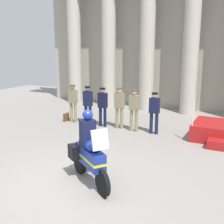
{
  "coord_description": "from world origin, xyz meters",
  "views": [
    {
      "loc": [
        3.92,
        -5.68,
        3.44
      ],
      "look_at": [
        -0.2,
        2.67,
        1.3
      ],
      "focal_mm": 47.19,
      "sensor_mm": 36.0,
      "label": 1
    }
  ],
  "objects_px": {
    "officer_in_row_1": "(88,102)",
    "motorcycle_with_rider": "(89,153)",
    "officer_in_row_5": "(154,110)",
    "officer_in_row_2": "(103,104)",
    "officer_in_row_4": "(134,107)",
    "officer_in_row_0": "(73,100)",
    "officer_in_row_3": "(119,105)",
    "briefcase_on_ground": "(66,117)"
  },
  "relations": [
    {
      "from": "officer_in_row_0",
      "to": "officer_in_row_5",
      "type": "height_order",
      "value": "officer_in_row_0"
    },
    {
      "from": "motorcycle_with_rider",
      "to": "officer_in_row_1",
      "type": "bearing_deg",
      "value": 157.47
    },
    {
      "from": "officer_in_row_1",
      "to": "officer_in_row_0",
      "type": "bearing_deg",
      "value": 8.88
    },
    {
      "from": "officer_in_row_1",
      "to": "officer_in_row_4",
      "type": "height_order",
      "value": "officer_in_row_4"
    },
    {
      "from": "officer_in_row_2",
      "to": "motorcycle_with_rider",
      "type": "height_order",
      "value": "motorcycle_with_rider"
    },
    {
      "from": "officer_in_row_1",
      "to": "motorcycle_with_rider",
      "type": "height_order",
      "value": "motorcycle_with_rider"
    },
    {
      "from": "officer_in_row_1",
      "to": "briefcase_on_ground",
      "type": "bearing_deg",
      "value": 6.22
    },
    {
      "from": "officer_in_row_2",
      "to": "motorcycle_with_rider",
      "type": "bearing_deg",
      "value": 121.26
    },
    {
      "from": "officer_in_row_3",
      "to": "motorcycle_with_rider",
      "type": "height_order",
      "value": "motorcycle_with_rider"
    },
    {
      "from": "officer_in_row_2",
      "to": "officer_in_row_1",
      "type": "bearing_deg",
      "value": 4.33
    },
    {
      "from": "motorcycle_with_rider",
      "to": "briefcase_on_ground",
      "type": "distance_m",
      "value": 6.42
    },
    {
      "from": "officer_in_row_2",
      "to": "briefcase_on_ground",
      "type": "bearing_deg",
      "value": 5.49
    },
    {
      "from": "officer_in_row_0",
      "to": "officer_in_row_2",
      "type": "xyz_separation_m",
      "value": [
        1.51,
        -0.01,
        -0.03
      ]
    },
    {
      "from": "officer_in_row_3",
      "to": "officer_in_row_5",
      "type": "bearing_deg",
      "value": -176.69
    },
    {
      "from": "officer_in_row_2",
      "to": "briefcase_on_ground",
      "type": "relative_size",
      "value": 4.64
    },
    {
      "from": "officer_in_row_1",
      "to": "briefcase_on_ground",
      "type": "distance_m",
      "value": 1.44
    },
    {
      "from": "officer_in_row_2",
      "to": "officer_in_row_4",
      "type": "relative_size",
      "value": 0.98
    },
    {
      "from": "officer_in_row_0",
      "to": "officer_in_row_3",
      "type": "distance_m",
      "value": 2.28
    },
    {
      "from": "officer_in_row_3",
      "to": "officer_in_row_0",
      "type": "bearing_deg",
      "value": 7.5
    },
    {
      "from": "officer_in_row_1",
      "to": "officer_in_row_4",
      "type": "xyz_separation_m",
      "value": [
        2.23,
        -0.13,
        0.02
      ]
    },
    {
      "from": "officer_in_row_1",
      "to": "officer_in_row_4",
      "type": "relative_size",
      "value": 0.99
    },
    {
      "from": "officer_in_row_0",
      "to": "officer_in_row_1",
      "type": "height_order",
      "value": "officer_in_row_0"
    },
    {
      "from": "officer_in_row_2",
      "to": "officer_in_row_3",
      "type": "relative_size",
      "value": 0.97
    },
    {
      "from": "officer_in_row_3",
      "to": "officer_in_row_5",
      "type": "relative_size",
      "value": 1.04
    },
    {
      "from": "officer_in_row_5",
      "to": "motorcycle_with_rider",
      "type": "bearing_deg",
      "value": 95.33
    },
    {
      "from": "officer_in_row_0",
      "to": "motorcycle_with_rider",
      "type": "bearing_deg",
      "value": 134.27
    },
    {
      "from": "officer_in_row_1",
      "to": "briefcase_on_ground",
      "type": "relative_size",
      "value": 4.68
    },
    {
      "from": "officer_in_row_5",
      "to": "briefcase_on_ground",
      "type": "relative_size",
      "value": 4.57
    },
    {
      "from": "officer_in_row_4",
      "to": "officer_in_row_1",
      "type": "bearing_deg",
      "value": 3.69
    },
    {
      "from": "officer_in_row_4",
      "to": "officer_in_row_5",
      "type": "xyz_separation_m",
      "value": [
        0.84,
        0.03,
        -0.04
      ]
    },
    {
      "from": "officer_in_row_5",
      "to": "officer_in_row_1",
      "type": "bearing_deg",
      "value": 5.05
    },
    {
      "from": "officer_in_row_5",
      "to": "briefcase_on_ground",
      "type": "distance_m",
      "value": 4.33
    },
    {
      "from": "officer_in_row_2",
      "to": "motorcycle_with_rider",
      "type": "relative_size",
      "value": 0.88
    },
    {
      "from": "officer_in_row_3",
      "to": "motorcycle_with_rider",
      "type": "xyz_separation_m",
      "value": [
        1.41,
        -4.86,
        -0.22
      ]
    },
    {
      "from": "officer_in_row_3",
      "to": "officer_in_row_1",
      "type": "bearing_deg",
      "value": 6.81
    },
    {
      "from": "officer_in_row_1",
      "to": "officer_in_row_2",
      "type": "xyz_separation_m",
      "value": [
        0.75,
        -0.03,
        -0.01
      ]
    },
    {
      "from": "officer_in_row_3",
      "to": "officer_in_row_4",
      "type": "bearing_deg",
      "value": 177.05
    },
    {
      "from": "officer_in_row_0",
      "to": "officer_in_row_2",
      "type": "distance_m",
      "value": 1.51
    },
    {
      "from": "officer_in_row_3",
      "to": "officer_in_row_5",
      "type": "height_order",
      "value": "officer_in_row_3"
    },
    {
      "from": "officer_in_row_1",
      "to": "briefcase_on_ground",
      "type": "height_order",
      "value": "officer_in_row_1"
    },
    {
      "from": "officer_in_row_3",
      "to": "officer_in_row_2",
      "type": "bearing_deg",
      "value": 9.22
    },
    {
      "from": "officer_in_row_4",
      "to": "officer_in_row_5",
      "type": "relative_size",
      "value": 1.04
    }
  ]
}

